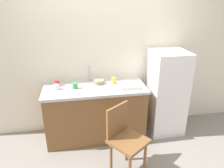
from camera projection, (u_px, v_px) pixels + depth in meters
ground_plane at (115, 162)px, 2.90m from camera, size 8.00×8.00×0.00m
back_wall at (104, 50)px, 3.31m from camera, size 4.80×0.10×2.63m
cabinet_base at (96, 113)px, 3.30m from camera, size 1.47×0.60×0.81m
countertop at (95, 88)px, 3.14m from camera, size 1.51×0.64×0.04m
faucet at (90, 74)px, 3.31m from camera, size 0.02×0.02×0.25m
refrigerator at (166, 92)px, 3.39m from camera, size 0.53×0.58×1.34m
chair at (125, 137)px, 2.59m from camera, size 0.56×0.56×0.89m
dish_tray at (130, 86)px, 3.10m from camera, size 0.28×0.20×0.05m
terracotta_bowl at (99, 82)px, 3.24m from camera, size 0.16×0.16×0.06m
cup_white at (56, 87)px, 3.04m from camera, size 0.08×0.08×0.07m
cup_green at (75, 86)px, 3.07m from camera, size 0.08×0.08×0.08m
cup_yellow at (114, 81)px, 3.25m from camera, size 0.07×0.07×0.09m
cup_red at (57, 83)px, 3.16m from camera, size 0.07×0.07×0.09m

